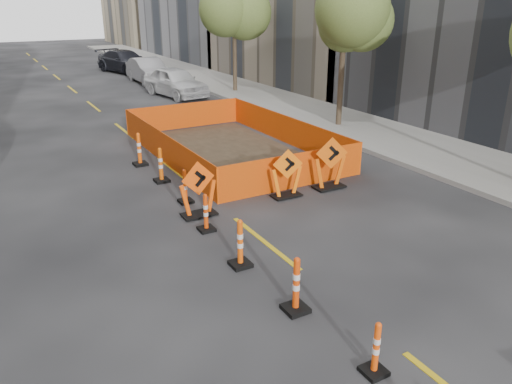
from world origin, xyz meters
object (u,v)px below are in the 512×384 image
channelizer_2 (376,348)px  channelizer_4 (240,243)px  channelizer_7 (161,165)px  channelizer_5 (206,212)px  chevron_sign_center (287,173)px  parked_car_near (175,82)px  channelizer_6 (185,186)px  channelizer_8 (139,149)px  parked_car_mid (148,71)px  chevron_sign_left (198,189)px  chevron_sign_right (330,163)px  parked_car_far (125,61)px  channelizer_3 (296,285)px

channelizer_2 → channelizer_4: size_ratio=0.85×
channelizer_2 → channelizer_7: 9.71m
channelizer_5 → chevron_sign_center: 3.06m
chevron_sign_center → parked_car_near: size_ratio=0.29×
channelizer_6 → channelizer_7: channelizer_7 is taller
channelizer_8 → parked_car_mid: 18.04m
channelizer_7 → chevron_sign_left: bearing=-90.2°
channelizer_5 → chevron_sign_right: bearing=11.5°
parked_car_far → chevron_sign_right: bearing=-109.0°
channelizer_4 → channelizer_5: 1.94m
chevron_sign_left → channelizer_5: bearing=-105.0°
parked_car_far → channelizer_5: bearing=-117.5°
chevron_sign_right → channelizer_8: bearing=150.9°
channelizer_6 → parked_car_mid: 21.72m
parked_car_near → chevron_sign_left: bearing=-118.9°
parked_car_mid → channelizer_8: bearing=-109.1°
channelizer_7 → channelizer_8: bearing=92.5°
channelizer_6 → channelizer_8: size_ratio=0.86×
channelizer_2 → channelizer_7: channelizer_7 is taller
channelizer_8 → chevron_sign_left: (0.07, -4.91, 0.18)m
channelizer_3 → chevron_sign_right: (4.36, 4.78, 0.24)m
channelizer_3 → chevron_sign_right: chevron_sign_right is taller
channelizer_4 → chevron_sign_left: 2.88m
channelizer_3 → chevron_sign_right: bearing=47.6°
channelizer_2 → channelizer_7: bearing=89.9°
channelizer_7 → channelizer_8: channelizer_8 is taller
channelizer_4 → channelizer_5: channelizer_4 is taller
channelizer_8 → parked_car_mid: size_ratio=0.23×
channelizer_4 → chevron_sign_right: chevron_sign_right is taller
channelizer_6 → chevron_sign_center: size_ratio=0.68×
channelizer_5 → parked_car_mid: (5.95, 22.89, 0.33)m
channelizer_4 → parked_car_mid: (6.02, 24.84, 0.27)m
chevron_sign_left → parked_car_near: 17.40m
chevron_sign_left → chevron_sign_right: (4.21, -0.02, 0.04)m
parked_car_near → parked_car_far: parked_car_near is taller
channelizer_8 → parked_car_near: (5.66, 11.57, 0.27)m
chevron_sign_left → chevron_sign_right: size_ratio=0.95×
chevron_sign_left → chevron_sign_right: chevron_sign_right is taller
chevron_sign_center → parked_car_near: parked_car_near is taller
channelizer_8 → parked_car_far: bearing=75.6°
channelizer_2 → chevron_sign_right: size_ratio=0.58×
parked_car_mid → parked_car_far: bearing=89.1°
channelizer_4 → parked_car_mid: size_ratio=0.22×
chevron_sign_left → channelizer_2: bearing=-93.0°
channelizer_4 → chevron_sign_right: 5.31m
channelizer_4 → parked_car_far: bearing=78.8°
channelizer_4 → channelizer_8: (0.20, 7.76, 0.03)m
channelizer_8 → parked_car_mid: (5.82, 17.07, 0.24)m
chevron_sign_center → channelizer_7: bearing=149.3°
channelizer_5 → parked_car_far: 29.40m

